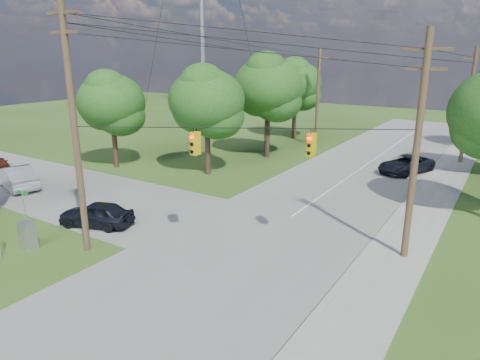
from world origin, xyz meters
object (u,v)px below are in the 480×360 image
Objects in this scene: car_cross_dark at (96,214)px; control_cabinet at (28,235)px; pole_ne at (417,146)px; car_main_north at (406,164)px; pole_north_w at (318,97)px; car_cross_silver at (17,177)px; pole_sw at (74,126)px; pole_north_e at (468,106)px.

car_cross_dark is 3.80m from control_cabinet.
pole_ne is 2.05× the size of car_main_north.
pole_north_w is 1.96× the size of car_cross_silver.
car_cross_dark is (-1.65, -27.30, -4.38)m from pole_north_w.
control_cabinet is at bearing -151.26° from pole_sw.
car_cross_dark is 24.46m from car_main_north.
car_cross_silver is (-26.22, -3.62, -4.59)m from pole_ne.
pole_north_w is 31.44m from control_cabinet.
pole_sw reaches higher than pole_ne.
pole_ne reaches higher than control_cabinet.
pole_north_w is 12.90m from car_main_north.
pole_sw is at bearing 22.96° from car_cross_dark.
pole_sw is 8.53× the size of control_cabinet.
car_main_north is at bearing -30.02° from pole_north_w.
control_cabinet is at bearing -150.73° from pole_ne.
control_cabinet is (-16.14, -31.05, -4.43)m from pole_north_e.
pole_ne is at bearing 31.66° from control_cabinet.
pole_north_w is at bearing 157.72° from car_cross_dark.
car_cross_silver is at bearing 162.62° from pole_sw.
pole_sw is at bearing 31.12° from control_cabinet.
pole_ne is 1.05× the size of pole_north_e.
pole_sw reaches higher than car_cross_dark.
pole_ne is at bearing 114.13° from car_cross_silver.
pole_sw is 2.86× the size of car_cross_dark.
pole_ne is 26.03m from pole_north_w.
pole_north_w reaches higher than car_cross_dark.
car_main_north is 3.64× the size of control_cabinet.
car_cross_dark is (-15.55, -27.30, -4.38)m from pole_north_e.
car_cross_dark is at bearing 97.31° from car_cross_silver.
car_main_north is (12.15, 21.23, -0.01)m from car_cross_dark.
pole_north_w is at bearing 88.25° from control_cabinet.
car_cross_silver is at bearing -115.68° from pole_north_w.
pole_north_w is 1.95× the size of car_main_north.
pole_north_e is (-0.00, 22.00, -0.34)m from pole_ne.
pole_north_e is at bearing 90.00° from pole_ne.
control_cabinet is (-16.14, -9.05, -4.76)m from pole_ne.
pole_ne is at bearing -57.71° from pole_north_w.
pole_ne is 26.86m from car_cross_silver.
car_cross_silver is at bearing -115.36° from car_main_north.
pole_north_w is at bearing 170.59° from car_cross_silver.
car_cross_silver is (-10.67, 1.68, 0.13)m from car_cross_dark.
pole_sw is at bearing 88.89° from car_cross_silver.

